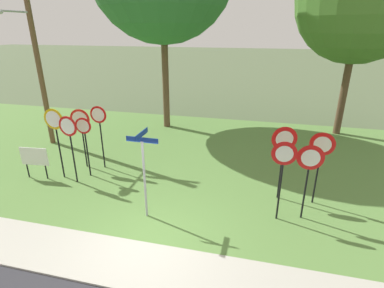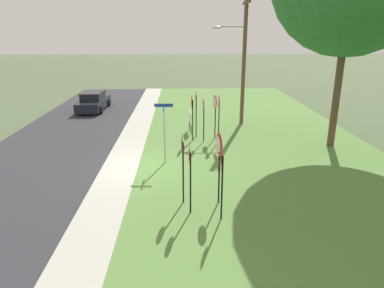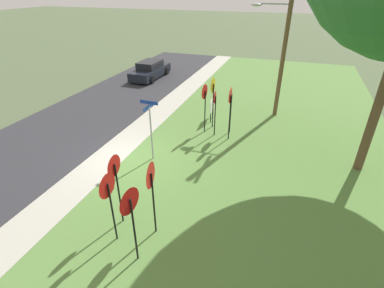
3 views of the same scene
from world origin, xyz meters
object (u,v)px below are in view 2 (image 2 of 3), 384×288
Objects in this scene: street_name_post at (164,128)px; parked_hatchback_near at (94,102)px; stop_sign_far_right at (203,111)px; stop_sign_far_left at (196,102)px; utility_pole at (242,52)px; notice_board at (190,119)px; stop_sign_far_center at (215,107)px; yield_sign_near_left at (182,152)px; yield_sign_far_right at (222,165)px; stop_sign_near_right at (219,108)px; stop_sign_near_left at (192,107)px; yield_sign_far_left at (189,162)px; yield_sign_near_right at (219,151)px.

street_name_post reaches higher than parked_hatchback_near.
stop_sign_far_left is at bearing -162.86° from stop_sign_far_right.
utility_pole is 5.28m from notice_board.
stop_sign_far_center is at bearing 48.18° from parked_hatchback_near.
yield_sign_near_left is 2.02× the size of notice_board.
stop_sign_far_right is 1.89× the size of notice_board.
stop_sign_far_center is at bearing -175.09° from yield_sign_far_right.
yield_sign_far_right is at bearing -12.26° from utility_pole.
yield_sign_near_left is 11.77m from utility_pole.
stop_sign_near_right is at bearing 138.23° from street_name_post.
stop_sign_near_right is 0.31× the size of utility_pole.
street_name_post is 0.33× the size of utility_pole.
stop_sign_near_left is 1.04× the size of yield_sign_far_right.
stop_sign_far_right is 7.84m from yield_sign_far_left.
parked_hatchback_near is (-6.62, -7.23, -0.23)m from notice_board.
stop_sign_near_right is at bearing 29.72° from notice_board.
utility_pole is (-2.86, 2.98, 2.51)m from stop_sign_far_left.
stop_sign_far_left is 0.61× the size of parked_hatchback_near.
notice_board is at bearing -167.08° from yield_sign_far_right.
stop_sign_far_left is 1.11× the size of stop_sign_far_center.
stop_sign_far_left is 1.12m from stop_sign_far_center.
stop_sign_near_left is at bearing -81.79° from stop_sign_far_center.
yield_sign_far_left is at bearing -7.43° from notice_board.
yield_sign_far_right reaches higher than parked_hatchback_near.
stop_sign_near_right reaches higher than stop_sign_near_left.
utility_pole reaches higher than yield_sign_far_left.
stop_sign_far_left is at bearing 167.19° from stop_sign_near_left.
parked_hatchback_near is (-11.63, -5.91, -1.05)m from street_name_post.
yield_sign_far_left is 9.68m from notice_board.
stop_sign_near_right is 1.05× the size of stop_sign_far_center.
stop_sign_far_right reaches higher than notice_board.
yield_sign_near_left is 3.97m from street_name_post.
yield_sign_far_left is (8.35, -1.64, -0.02)m from stop_sign_far_center.
stop_sign_far_center is 11.70m from parked_hatchback_near.
stop_sign_near_right is 8.08m from yield_sign_far_right.
stop_sign_far_left is 1.53m from notice_board.
stop_sign_far_left is 1.16× the size of stop_sign_far_right.
stop_sign_far_center is 4.63m from utility_pole.
stop_sign_near_right is 0.84m from stop_sign_far_right.
yield_sign_far_right is 5.44m from street_name_post.
stop_sign_near_left reaches higher than yield_sign_near_left.
stop_sign_far_right is 0.94× the size of yield_sign_near_left.
yield_sign_far_right is 10.14m from notice_board.
stop_sign_far_right is 0.92× the size of yield_sign_near_right.
stop_sign_far_center is 0.55× the size of parked_hatchback_near.
yield_sign_far_left reaches higher than stop_sign_far_right.
stop_sign_far_right is 0.28× the size of utility_pole.
street_name_post reaches higher than stop_sign_near_left.
yield_sign_near_left reaches higher than yield_sign_far_left.
yield_sign_near_right reaches higher than notice_board.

